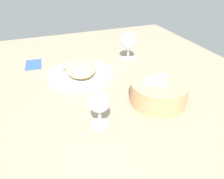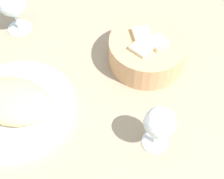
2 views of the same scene
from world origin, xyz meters
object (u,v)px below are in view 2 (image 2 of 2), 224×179
plate (16,108)px  bread_basket (147,51)px  wine_glass_near (159,124)px  wine_glass_far (12,4)px

plate → bread_basket: bearing=36.5°
bread_basket → wine_glass_near: bearing=-77.7°
bread_basket → plate: bearing=-143.5°
wine_glass_near → wine_glass_far: wine_glass_far is taller
plate → wine_glass_far: size_ratio=2.09×
plate → wine_glass_near: size_ratio=2.33×
plate → bread_basket: size_ratio=1.43×
wine_glass_near → wine_glass_far: size_ratio=0.90×
bread_basket → wine_glass_near: wine_glass_near is taller
plate → wine_glass_near: 33.91cm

